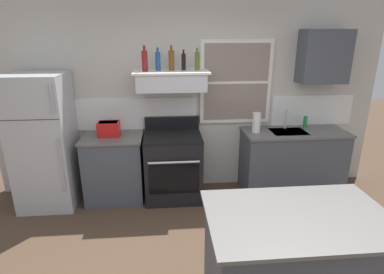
{
  "coord_description": "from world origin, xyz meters",
  "views": [
    {
      "loc": [
        -0.35,
        -2.11,
        2.22
      ],
      "look_at": [
        -0.05,
        1.2,
        1.1
      ],
      "focal_mm": 29.32,
      "sensor_mm": 36.0,
      "label": 1
    }
  ],
  "objects_px": {
    "bottle_amber_wine": "(171,60)",
    "dish_soap_bottle": "(305,122)",
    "toaster": "(109,129)",
    "bottle_blue_liqueur": "(158,61)",
    "bottle_red_label_wine": "(145,61)",
    "bottle_balsamic_dark": "(184,61)",
    "stove_range": "(173,166)",
    "refrigerator": "(44,142)",
    "bottle_olive_oil_square": "(197,61)",
    "paper_towel_roll": "(256,122)",
    "kitchen_island": "(293,264)"
  },
  "relations": [
    {
      "from": "refrigerator",
      "to": "bottle_amber_wine",
      "type": "distance_m",
      "value": 1.94
    },
    {
      "from": "bottle_red_label_wine",
      "to": "bottle_balsamic_dark",
      "type": "relative_size",
      "value": 1.22
    },
    {
      "from": "stove_range",
      "to": "bottle_balsamic_dark",
      "type": "height_order",
      "value": "bottle_balsamic_dark"
    },
    {
      "from": "stove_range",
      "to": "dish_soap_bottle",
      "type": "distance_m",
      "value": 1.96
    },
    {
      "from": "bottle_olive_oil_square",
      "to": "bottle_amber_wine",
      "type": "bearing_deg",
      "value": 179.21
    },
    {
      "from": "stove_range",
      "to": "bottle_olive_oil_square",
      "type": "distance_m",
      "value": 1.44
    },
    {
      "from": "bottle_amber_wine",
      "to": "dish_soap_bottle",
      "type": "relative_size",
      "value": 1.72
    },
    {
      "from": "refrigerator",
      "to": "stove_range",
      "type": "bearing_deg",
      "value": 0.8
    },
    {
      "from": "bottle_olive_oil_square",
      "to": "dish_soap_bottle",
      "type": "xyz_separation_m",
      "value": [
        1.55,
        0.01,
        -0.86
      ]
    },
    {
      "from": "stove_range",
      "to": "bottle_amber_wine",
      "type": "xyz_separation_m",
      "value": [
        0.01,
        0.13,
        1.41
      ]
    },
    {
      "from": "refrigerator",
      "to": "toaster",
      "type": "xyz_separation_m",
      "value": [
        0.81,
        0.07,
        0.14
      ]
    },
    {
      "from": "bottle_red_label_wine",
      "to": "bottle_balsamic_dark",
      "type": "xyz_separation_m",
      "value": [
        0.49,
        0.11,
        -0.02
      ]
    },
    {
      "from": "refrigerator",
      "to": "bottle_blue_liqueur",
      "type": "bearing_deg",
      "value": 5.54
    },
    {
      "from": "stove_range",
      "to": "bottle_blue_liqueur",
      "type": "height_order",
      "value": "bottle_blue_liqueur"
    },
    {
      "from": "toaster",
      "to": "bottle_red_label_wine",
      "type": "relative_size",
      "value": 0.95
    },
    {
      "from": "bottle_olive_oil_square",
      "to": "toaster",
      "type": "bearing_deg",
      "value": -176.31
    },
    {
      "from": "refrigerator",
      "to": "bottle_blue_liqueur",
      "type": "distance_m",
      "value": 1.79
    },
    {
      "from": "refrigerator",
      "to": "dish_soap_bottle",
      "type": "xyz_separation_m",
      "value": [
        3.53,
        0.16,
        0.13
      ]
    },
    {
      "from": "toaster",
      "to": "dish_soap_bottle",
      "type": "relative_size",
      "value": 1.65
    },
    {
      "from": "stove_range",
      "to": "bottle_olive_oil_square",
      "type": "xyz_separation_m",
      "value": [
        0.33,
        0.12,
        1.4
      ]
    },
    {
      "from": "bottle_olive_oil_square",
      "to": "paper_towel_roll",
      "type": "distance_m",
      "value": 1.15
    },
    {
      "from": "paper_towel_roll",
      "to": "bottle_olive_oil_square",
      "type": "bearing_deg",
      "value": 174.01
    },
    {
      "from": "bottle_amber_wine",
      "to": "bottle_olive_oil_square",
      "type": "bearing_deg",
      "value": -0.79
    },
    {
      "from": "paper_towel_roll",
      "to": "dish_soap_bottle",
      "type": "relative_size",
      "value": 1.5
    },
    {
      "from": "toaster",
      "to": "paper_towel_roll",
      "type": "bearing_deg",
      "value": -0.28
    },
    {
      "from": "stove_range",
      "to": "bottle_balsamic_dark",
      "type": "distance_m",
      "value": 1.41
    },
    {
      "from": "stove_range",
      "to": "toaster",
      "type": "bearing_deg",
      "value": 176.77
    },
    {
      "from": "refrigerator",
      "to": "toaster",
      "type": "distance_m",
      "value": 0.83
    },
    {
      "from": "bottle_amber_wine",
      "to": "dish_soap_bottle",
      "type": "bearing_deg",
      "value": 0.32
    },
    {
      "from": "bottle_balsamic_dark",
      "to": "bottle_red_label_wine",
      "type": "bearing_deg",
      "value": -167.83
    },
    {
      "from": "bottle_amber_wine",
      "to": "bottle_olive_oil_square",
      "type": "distance_m",
      "value": 0.33
    },
    {
      "from": "bottle_olive_oil_square",
      "to": "bottle_balsamic_dark",
      "type": "bearing_deg",
      "value": 169.3
    },
    {
      "from": "toaster",
      "to": "stove_range",
      "type": "xyz_separation_m",
      "value": [
        0.84,
        -0.05,
        -0.54
      ]
    },
    {
      "from": "bottle_blue_liqueur",
      "to": "bottle_red_label_wine",
      "type": "bearing_deg",
      "value": -155.88
    },
    {
      "from": "toaster",
      "to": "bottle_amber_wine",
      "type": "height_order",
      "value": "bottle_amber_wine"
    },
    {
      "from": "bottle_amber_wine",
      "to": "kitchen_island",
      "type": "xyz_separation_m",
      "value": [
        0.89,
        -2.13,
        -1.42
      ]
    },
    {
      "from": "refrigerator",
      "to": "kitchen_island",
      "type": "bearing_deg",
      "value": -37.96
    },
    {
      "from": "bottle_blue_liqueur",
      "to": "paper_towel_roll",
      "type": "xyz_separation_m",
      "value": [
        1.31,
        -0.08,
        -0.82
      ]
    },
    {
      "from": "bottle_amber_wine",
      "to": "dish_soap_bottle",
      "type": "distance_m",
      "value": 2.07
    },
    {
      "from": "toaster",
      "to": "bottle_blue_liqueur",
      "type": "bearing_deg",
      "value": 6.31
    },
    {
      "from": "bottle_balsamic_dark",
      "to": "toaster",
      "type": "bearing_deg",
      "value": -173.86
    },
    {
      "from": "refrigerator",
      "to": "bottle_red_label_wine",
      "type": "distance_m",
      "value": 1.66
    },
    {
      "from": "bottle_red_label_wine",
      "to": "bottle_balsamic_dark",
      "type": "height_order",
      "value": "bottle_red_label_wine"
    },
    {
      "from": "refrigerator",
      "to": "bottle_olive_oil_square",
      "type": "bearing_deg",
      "value": 4.19
    },
    {
      "from": "bottle_blue_liqueur",
      "to": "bottle_balsamic_dark",
      "type": "relative_size",
      "value": 1.11
    },
    {
      "from": "bottle_blue_liqueur",
      "to": "kitchen_island",
      "type": "xyz_separation_m",
      "value": [
        1.06,
        -2.13,
        -1.41
      ]
    },
    {
      "from": "dish_soap_bottle",
      "to": "toaster",
      "type": "bearing_deg",
      "value": -178.09
    },
    {
      "from": "bottle_red_label_wine",
      "to": "bottle_amber_wine",
      "type": "bearing_deg",
      "value": 13.21
    },
    {
      "from": "refrigerator",
      "to": "bottle_balsamic_dark",
      "type": "height_order",
      "value": "bottle_balsamic_dark"
    },
    {
      "from": "toaster",
      "to": "stove_range",
      "type": "height_order",
      "value": "toaster"
    }
  ]
}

